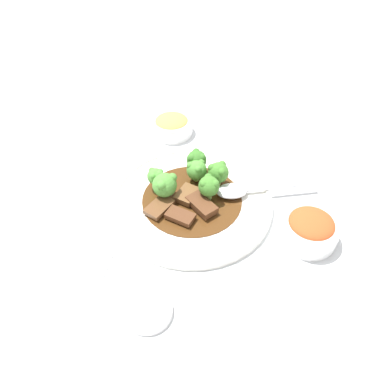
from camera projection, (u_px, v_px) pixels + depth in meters
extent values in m
plane|color=silver|center=(192.00, 204.00, 0.74)|extent=(4.00, 4.00, 0.00)
cylinder|color=white|center=(192.00, 202.00, 0.74)|extent=(0.32, 0.32, 0.01)
torus|color=white|center=(192.00, 199.00, 0.73)|extent=(0.32, 0.32, 0.01)
cylinder|color=#4C2D14|center=(192.00, 199.00, 0.73)|extent=(0.20, 0.20, 0.00)
cube|color=brown|center=(187.00, 195.00, 0.73)|extent=(0.06, 0.05, 0.01)
cube|color=brown|center=(159.00, 207.00, 0.70)|extent=(0.06, 0.05, 0.01)
cube|color=#56331E|center=(180.00, 216.00, 0.69)|extent=(0.04, 0.06, 0.01)
cube|color=#56331E|center=(202.00, 205.00, 0.70)|extent=(0.06, 0.07, 0.01)
cylinder|color=#8EB756|center=(156.00, 184.00, 0.74)|extent=(0.01, 0.01, 0.02)
sphere|color=#4C8E38|center=(155.00, 176.00, 0.73)|extent=(0.03, 0.03, 0.03)
sphere|color=#4C8E38|center=(153.00, 176.00, 0.72)|extent=(0.01, 0.01, 0.01)
sphere|color=#4C8E38|center=(160.00, 172.00, 0.73)|extent=(0.01, 0.01, 0.01)
sphere|color=#4C8E38|center=(152.00, 170.00, 0.73)|extent=(0.01, 0.01, 0.01)
cylinder|color=#8EB756|center=(218.00, 181.00, 0.75)|extent=(0.01, 0.01, 0.01)
sphere|color=#427F2D|center=(218.00, 173.00, 0.74)|extent=(0.04, 0.04, 0.04)
sphere|color=#427F2D|center=(222.00, 172.00, 0.72)|extent=(0.02, 0.02, 0.02)
sphere|color=#427F2D|center=(222.00, 165.00, 0.74)|extent=(0.02, 0.02, 0.02)
sphere|color=#427F2D|center=(212.00, 168.00, 0.73)|extent=(0.02, 0.02, 0.02)
cylinder|color=#7FA84C|center=(196.00, 169.00, 0.78)|extent=(0.01, 0.01, 0.02)
sphere|color=#387028|center=(197.00, 160.00, 0.76)|extent=(0.04, 0.04, 0.04)
sphere|color=#387028|center=(202.00, 158.00, 0.75)|extent=(0.02, 0.02, 0.02)
sphere|color=#387028|center=(196.00, 152.00, 0.76)|extent=(0.02, 0.02, 0.02)
sphere|color=#387028|center=(191.00, 158.00, 0.75)|extent=(0.02, 0.02, 0.02)
cylinder|color=#8EB756|center=(165.00, 194.00, 0.73)|extent=(0.02, 0.02, 0.01)
sphere|color=#4C8E38|center=(165.00, 185.00, 0.71)|extent=(0.05, 0.05, 0.05)
sphere|color=#4C8E38|center=(172.00, 179.00, 0.70)|extent=(0.02, 0.02, 0.02)
sphere|color=#4C8E38|center=(159.00, 176.00, 0.71)|extent=(0.02, 0.02, 0.02)
sphere|color=#4C8E38|center=(162.00, 185.00, 0.69)|extent=(0.02, 0.02, 0.02)
cylinder|color=#7FA84C|center=(197.00, 178.00, 0.76)|extent=(0.01, 0.01, 0.01)
sphere|color=#4C8E38|center=(197.00, 170.00, 0.75)|extent=(0.04, 0.04, 0.04)
sphere|color=#4C8E38|center=(200.00, 163.00, 0.75)|extent=(0.02, 0.02, 0.02)
sphere|color=#4C8E38|center=(190.00, 165.00, 0.74)|extent=(0.02, 0.02, 0.02)
sphere|color=#4C8E38|center=(199.00, 170.00, 0.73)|extent=(0.02, 0.02, 0.02)
cylinder|color=#7FA84C|center=(208.00, 195.00, 0.72)|extent=(0.01, 0.01, 0.02)
sphere|color=#427F2D|center=(209.00, 186.00, 0.71)|extent=(0.04, 0.04, 0.04)
sphere|color=#427F2D|center=(208.00, 177.00, 0.71)|extent=(0.02, 0.02, 0.02)
sphere|color=#427F2D|center=(204.00, 184.00, 0.69)|extent=(0.02, 0.02, 0.02)
sphere|color=#427F2D|center=(215.00, 184.00, 0.69)|extent=(0.02, 0.02, 0.02)
ellipsoid|color=silver|center=(232.00, 191.00, 0.73)|extent=(0.06, 0.07, 0.01)
cylinder|color=silver|center=(282.00, 187.00, 0.74)|extent=(0.07, 0.13, 0.01)
cylinder|color=white|center=(307.00, 237.00, 0.68)|extent=(0.06, 0.06, 0.01)
cylinder|color=white|center=(309.00, 232.00, 0.67)|extent=(0.10, 0.10, 0.04)
torus|color=white|center=(311.00, 224.00, 0.65)|extent=(0.10, 0.10, 0.01)
ellipsoid|color=#D14C23|center=(312.00, 223.00, 0.65)|extent=(0.08, 0.08, 0.03)
cylinder|color=white|center=(172.00, 132.00, 0.91)|extent=(0.05, 0.05, 0.01)
cylinder|color=white|center=(172.00, 127.00, 0.91)|extent=(0.10, 0.10, 0.03)
torus|color=white|center=(172.00, 122.00, 0.89)|extent=(0.10, 0.10, 0.01)
ellipsoid|color=tan|center=(172.00, 121.00, 0.89)|extent=(0.08, 0.08, 0.02)
cylinder|color=white|center=(149.00, 311.00, 0.57)|extent=(0.07, 0.07, 0.01)
torus|color=white|center=(148.00, 310.00, 0.57)|extent=(0.07, 0.07, 0.01)
cube|color=white|center=(79.00, 270.00, 0.63)|extent=(0.12, 0.10, 0.01)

